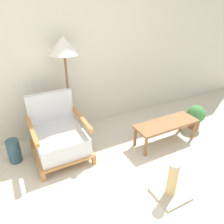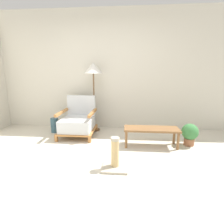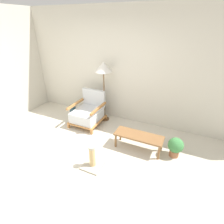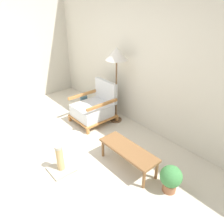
{
  "view_description": "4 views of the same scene",
  "coord_description": "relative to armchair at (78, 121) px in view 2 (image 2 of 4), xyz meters",
  "views": [
    {
      "loc": [
        -1.01,
        -1.03,
        1.96
      ],
      "look_at": [
        0.23,
        1.33,
        0.55
      ],
      "focal_mm": 35.0,
      "sensor_mm": 36.0,
      "label": 1
    },
    {
      "loc": [
        0.51,
        -2.02,
        1.28
      ],
      "look_at": [
        0.23,
        1.33,
        0.55
      ],
      "focal_mm": 28.0,
      "sensor_mm": 36.0,
      "label": 2
    },
    {
      "loc": [
        1.69,
        -1.81,
        2.35
      ],
      "look_at": [
        0.23,
        1.33,
        0.55
      ],
      "focal_mm": 28.0,
      "sensor_mm": 36.0,
      "label": 3
    },
    {
      "loc": [
        2.77,
        -0.85,
        2.34
      ],
      "look_at": [
        0.23,
        1.33,
        0.55
      ],
      "focal_mm": 35.0,
      "sensor_mm": 36.0,
      "label": 4
    }
  ],
  "objects": [
    {
      "name": "armchair",
      "position": [
        0.0,
        0.0,
        0.0
      ],
      "size": [
        0.71,
        0.79,
        0.81
      ],
      "color": "#B2753D",
      "rests_on": "ground_plane"
    },
    {
      "name": "vase",
      "position": [
        -0.58,
        0.13,
        -0.14
      ],
      "size": [
        0.17,
        0.17,
        0.32
      ],
      "primitive_type": "cylinder",
      "color": "#2D4C5B",
      "rests_on": "ground_plane"
    },
    {
      "name": "wall_back",
      "position": [
        0.51,
        0.64,
        1.05
      ],
      "size": [
        8.0,
        0.06,
        2.7
      ],
      "color": "beige",
      "rests_on": "ground_plane"
    },
    {
      "name": "potted_plant",
      "position": [
        2.17,
        -0.36,
        -0.07
      ],
      "size": [
        0.3,
        0.3,
        0.4
      ],
      "color": "#935B3D",
      "rests_on": "ground_plane"
    },
    {
      "name": "ground_plane",
      "position": [
        0.51,
        -1.47,
        -0.3
      ],
      "size": [
        14.0,
        14.0,
        0.0
      ],
      "primitive_type": "plane",
      "color": "beige"
    },
    {
      "name": "floor_lamp",
      "position": [
        0.29,
        0.35,
        1.04
      ],
      "size": [
        0.42,
        0.42,
        1.52
      ],
      "color": "brown",
      "rests_on": "ground_plane"
    },
    {
      "name": "coffee_table",
      "position": [
        1.47,
        -0.45,
        -0.01
      ],
      "size": [
        0.97,
        0.35,
        0.34
      ],
      "color": "brown",
      "rests_on": "ground_plane"
    },
    {
      "name": "scratching_post",
      "position": [
        0.87,
        -1.28,
        -0.16
      ],
      "size": [
        0.35,
        0.35,
        0.45
      ],
      "color": "#B2A893",
      "rests_on": "ground_plane"
    }
  ]
}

